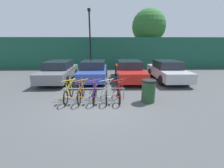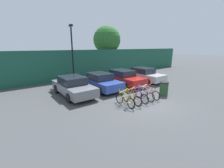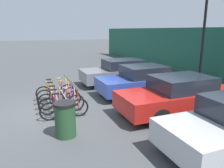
% 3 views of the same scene
% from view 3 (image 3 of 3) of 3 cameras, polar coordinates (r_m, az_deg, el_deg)
% --- Properties ---
extents(ground_plane, '(120.00, 120.00, 0.00)m').
position_cam_3_polar(ground_plane, '(8.75, -16.58, -6.86)').
color(ground_plane, '#424447').
extents(bike_rack, '(2.86, 0.04, 0.57)m').
position_cam_3_polar(bike_rack, '(8.89, -12.61, -3.05)').
color(bike_rack, gray).
rests_on(bike_rack, ground).
extents(bicycle_yellow, '(0.68, 1.71, 1.05)m').
position_cam_3_polar(bicycle_yellow, '(10.00, -14.51, -1.83)').
color(bicycle_yellow, black).
rests_on(bicycle_yellow, ground).
extents(bicycle_orange, '(0.68, 1.71, 1.05)m').
position_cam_3_polar(bicycle_orange, '(9.45, -14.05, -2.71)').
color(bicycle_orange, black).
rests_on(bicycle_orange, ground).
extents(bicycle_purple, '(0.68, 1.71, 1.05)m').
position_cam_3_polar(bicycle_purple, '(8.86, -13.48, -3.81)').
color(bicycle_purple, black).
rests_on(bicycle_purple, ground).
extents(bicycle_silver, '(0.68, 1.71, 1.05)m').
position_cam_3_polar(bicycle_silver, '(8.34, -12.92, -4.89)').
color(bicycle_silver, black).
rests_on(bicycle_silver, ground).
extents(bicycle_red, '(0.68, 1.71, 1.05)m').
position_cam_3_polar(bicycle_red, '(7.81, -12.25, -6.16)').
color(bicycle_red, black).
rests_on(bicycle_red, ground).
extents(car_grey, '(1.91, 4.50, 1.40)m').
position_cam_3_polar(car_grey, '(12.52, 2.42, 3.22)').
color(car_grey, slate).
rests_on(car_grey, ground).
extents(car_blue, '(1.91, 4.18, 1.40)m').
position_cam_3_polar(car_blue, '(10.41, 7.95, 0.88)').
color(car_blue, '#2D479E').
rests_on(car_blue, ground).
extents(car_red, '(1.91, 4.53, 1.40)m').
position_cam_3_polar(car_red, '(8.41, 17.11, -2.76)').
color(car_red, red).
rests_on(car_red, ground).
extents(lamp_post, '(0.24, 0.44, 5.54)m').
position_cam_3_polar(lamp_post, '(13.09, 22.94, 13.33)').
color(lamp_post, black).
rests_on(lamp_post, ground).
extents(trash_bin, '(0.63, 0.63, 1.03)m').
position_cam_3_polar(trash_bin, '(6.51, -12.13, -9.01)').
color(trash_bin, '#234728').
rests_on(trash_bin, ground).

